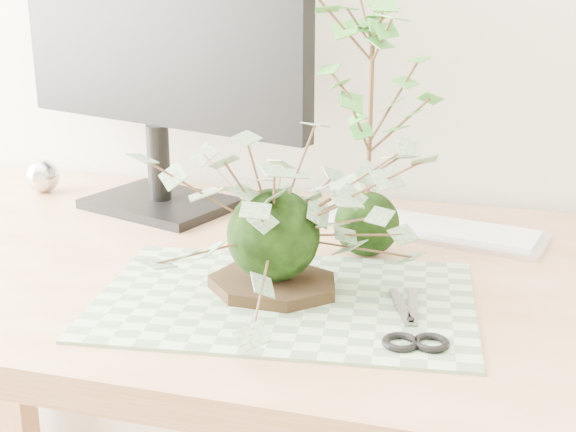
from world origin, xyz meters
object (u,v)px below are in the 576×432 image
Objects in this scene: ivy_kokedama at (273,193)px; keyboard at (419,227)px; desk at (333,330)px; monitor at (154,30)px; maple_kokedama at (372,64)px.

ivy_kokedama is 0.34m from keyboard.
monitor is (-0.34, 0.20, 0.37)m from desk.
ivy_kokedama is 1.06× the size of keyboard.
maple_kokedama is 0.97× the size of keyboard.
keyboard is (0.14, 0.28, -0.12)m from ivy_kokedama.
keyboard is 0.71× the size of monitor.
desk is 0.54m from monitor.
desk is 4.12× the size of keyboard.
ivy_kokedama is 0.44m from monitor.
monitor is at bearing 160.56° from maple_kokedama.
maple_kokedama is 0.39m from monitor.
keyboard is (0.09, 0.19, 0.09)m from desk.
ivy_kokedama is at bearing -28.04° from monitor.
maple_kokedama reaches higher than desk.
monitor is at bearing -169.99° from keyboard.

